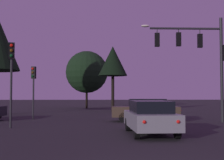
# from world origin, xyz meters

# --- Properties ---
(ground_plane) EXTENTS (168.00, 168.00, 0.00)m
(ground_plane) POSITION_xyz_m (0.00, 24.50, 0.00)
(ground_plane) COLOR #262326
(ground_plane) RESTS_ON ground
(traffic_signal_mast_arm) EXTENTS (5.41, 0.37, 6.89)m
(traffic_signal_mast_arm) POSITION_xyz_m (5.01, 13.64, 4.70)
(traffic_signal_mast_arm) COLOR #232326
(traffic_signal_mast_arm) RESTS_ON ground
(traffic_light_corner_right) EXTENTS (0.36, 0.38, 3.89)m
(traffic_light_corner_right) POSITION_xyz_m (-6.27, 16.70, 2.77)
(traffic_light_corner_right) COLOR #232326
(traffic_light_corner_right) RESTS_ON ground
(traffic_light_median) EXTENTS (0.34, 0.37, 4.65)m
(traffic_light_median) POSITION_xyz_m (-6.17, 10.66, 3.28)
(traffic_light_median) COLOR #232326
(traffic_light_median) RESTS_ON ground
(car_nearside_lane) EXTENTS (2.03, 4.65, 1.52)m
(car_nearside_lane) POSITION_xyz_m (0.94, 7.63, 0.80)
(car_nearside_lane) COLOR gray
(car_nearside_lane) RESTS_ON ground
(car_crossing_left) EXTENTS (4.61, 1.89, 1.52)m
(car_crossing_left) POSITION_xyz_m (1.74, 14.58, 0.80)
(car_crossing_left) COLOR #473828
(car_crossing_left) RESTS_ON ground
(tree_behind_sign) EXTENTS (5.61, 5.61, 7.65)m
(tree_behind_sign) POSITION_xyz_m (-3.15, 35.13, 4.84)
(tree_behind_sign) COLOR black
(tree_behind_sign) RESTS_ON ground
(tree_center_horizon) EXTENTS (3.14, 3.14, 7.06)m
(tree_center_horizon) POSITION_xyz_m (0.01, 27.03, 5.42)
(tree_center_horizon) COLOR black
(tree_center_horizon) RESTS_ON ground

